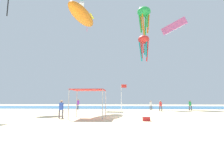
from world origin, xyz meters
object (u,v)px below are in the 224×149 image
(banner_flag, at_px, (122,96))
(kite_box_teal, at_px, (82,1))
(person_central, at_px, (190,104))
(kite_parafoil_pink, at_px, (174,26))
(person_near_tent, at_px, (61,107))
(kite_octopus_red, at_px, (144,41))
(kite_diamond_yellow, at_px, (87,18))
(person_far_shore, at_px, (161,105))
(cooler_box, at_px, (146,119))
(person_rightmost, at_px, (78,103))
(kite_octopus_green, at_px, (144,13))
(person_leftmost, at_px, (151,104))
(kite_inflatable_orange, at_px, (82,15))
(canopy_tent, at_px, (89,91))

(banner_flag, distance_m, kite_box_teal, 22.46)
(kite_box_teal, bearing_deg, person_central, 161.96)
(kite_parafoil_pink, bearing_deg, person_near_tent, 80.54)
(kite_octopus_red, height_order, kite_diamond_yellow, kite_diamond_yellow)
(person_far_shore, relative_size, cooler_box, 2.78)
(person_rightmost, relative_size, person_far_shore, 1.18)
(person_near_tent, bearing_deg, kite_diamond_yellow, 67.67)
(person_central, bearing_deg, kite_diamond_yellow, 11.06)
(kite_box_teal, height_order, kite_diamond_yellow, kite_box_teal)
(kite_octopus_red, bearing_deg, person_far_shore, 31.86)
(kite_octopus_green, height_order, kite_diamond_yellow, kite_octopus_green)
(banner_flag, bearing_deg, person_leftmost, 67.65)
(person_leftmost, bearing_deg, person_central, 169.90)
(person_central, height_order, kite_parafoil_pink, kite_parafoil_pink)
(cooler_box, height_order, kite_inflatable_orange, kite_inflatable_orange)
(kite_inflatable_orange, height_order, kite_diamond_yellow, kite_diamond_yellow)
(person_rightmost, height_order, kite_parafoil_pink, kite_parafoil_pink)
(person_leftmost, height_order, kite_diamond_yellow, kite_diamond_yellow)
(canopy_tent, relative_size, kite_octopus_red, 0.55)
(person_leftmost, height_order, person_far_shore, person_far_shore)
(banner_flag, distance_m, cooler_box, 5.57)
(cooler_box, height_order, kite_octopus_red, kite_octopus_red)
(banner_flag, bearing_deg, kite_octopus_green, 76.28)
(person_near_tent, height_order, kite_octopus_green, kite_octopus_green)
(person_leftmost, bearing_deg, canopy_tent, 60.36)
(cooler_box, bearing_deg, person_central, 60.03)
(kite_box_teal, bearing_deg, cooler_box, 103.77)
(person_near_tent, bearing_deg, person_central, 11.78)
(person_rightmost, relative_size, kite_parafoil_pink, 0.32)
(canopy_tent, height_order, person_far_shore, canopy_tent)
(kite_octopus_green, height_order, kite_box_teal, kite_octopus_green)
(person_near_tent, bearing_deg, kite_octopus_red, 33.88)
(kite_octopus_green, bearing_deg, kite_octopus_red, -48.16)
(canopy_tent, distance_m, kite_parafoil_pink, 34.77)
(kite_octopus_green, bearing_deg, person_central, -12.73)
(person_central, xyz_separation_m, kite_inflatable_orange, (-17.20, -3.92, 14.00))
(canopy_tent, bearing_deg, cooler_box, -20.13)
(kite_octopus_green, distance_m, kite_inflatable_orange, 20.59)
(person_central, bearing_deg, person_near_tent, 70.97)
(banner_flag, relative_size, kite_inflatable_orange, 0.41)
(kite_box_teal, bearing_deg, canopy_tent, 90.90)
(person_near_tent, xyz_separation_m, banner_flag, (5.45, 3.22, 1.06))
(person_far_shore, height_order, kite_octopus_green, kite_octopus_green)
(person_near_tent, relative_size, kite_box_teal, 0.81)
(person_near_tent, height_order, kite_inflatable_orange, kite_inflatable_orange)
(person_far_shore, bearing_deg, kite_inflatable_orange, 18.60)
(person_far_shore, bearing_deg, kite_octopus_red, -67.06)
(person_leftmost, bearing_deg, person_rightmost, -4.09)
(person_central, xyz_separation_m, person_far_shore, (-5.28, -2.84, -0.03))
(person_central, distance_m, kite_box_teal, 26.50)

